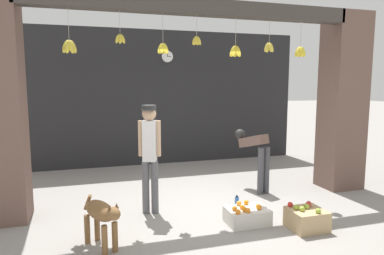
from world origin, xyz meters
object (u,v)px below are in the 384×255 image
at_px(fruit_crate_apples, 307,219).
at_px(wall_clock, 167,56).
at_px(shopkeeper, 150,150).
at_px(dog, 101,215).
at_px(fruit_crate_oranges, 247,215).
at_px(worker_stooping, 255,151).
at_px(water_bottle, 237,205).

distance_m(fruit_crate_apples, wall_clock, 5.15).
bearing_deg(shopkeeper, dog, 70.38).
bearing_deg(fruit_crate_oranges, worker_stooping, 59.57).
relative_size(worker_stooping, fruit_crate_oranges, 1.90).
height_order(fruit_crate_apples, water_bottle, fruit_crate_apples).
bearing_deg(worker_stooping, water_bottle, -144.00).
distance_m(dog, wall_clock, 5.04).
relative_size(fruit_crate_oranges, water_bottle, 2.11).
bearing_deg(wall_clock, fruit_crate_apples, -77.70).
bearing_deg(dog, shopkeeper, 115.09).
height_order(fruit_crate_oranges, fruit_crate_apples, fruit_crate_apples).
bearing_deg(worker_stooping, fruit_crate_oranges, -135.25).
bearing_deg(fruit_crate_apples, dog, 175.11).
distance_m(fruit_crate_apples, water_bottle, 1.07).
bearing_deg(wall_clock, water_bottle, -85.43).
distance_m(fruit_crate_oranges, water_bottle, 0.43).
height_order(shopkeeper, wall_clock, wall_clock).
distance_m(water_bottle, wall_clock, 4.38).
bearing_deg(water_bottle, shopkeeper, 163.47).
bearing_deg(shopkeeper, fruit_crate_oranges, 165.37).
xyz_separation_m(worker_stooping, wall_clock, (-1.07, 2.61, 1.90)).
bearing_deg(wall_clock, shopkeeper, -107.36).
bearing_deg(fruit_crate_oranges, water_bottle, 85.60).
xyz_separation_m(fruit_crate_oranges, wall_clock, (-0.25, 4.00, 2.52)).
height_order(water_bottle, wall_clock, wall_clock).
relative_size(shopkeeper, worker_stooping, 1.51).
xyz_separation_m(dog, worker_stooping, (2.83, 1.56, 0.32)).
distance_m(shopkeeper, worker_stooping, 2.16).
bearing_deg(dog, fruit_crate_apples, 58.10).
height_order(dog, water_bottle, dog).
xyz_separation_m(fruit_crate_apples, water_bottle, (-0.67, 0.83, -0.02)).
height_order(fruit_crate_apples, wall_clock, wall_clock).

